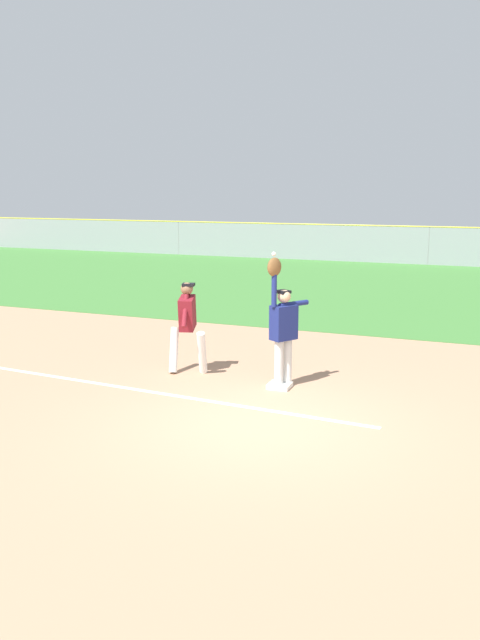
{
  "coord_description": "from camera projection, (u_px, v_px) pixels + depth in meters",
  "views": [
    {
      "loc": [
        3.13,
        -8.65,
        3.41
      ],
      "look_at": [
        -1.24,
        2.26,
        1.05
      ],
      "focal_mm": 36.92,
      "sensor_mm": 36.0,
      "label": 1
    }
  ],
  "objects": [
    {
      "name": "ground_plane",
      "position": [
        261.0,
        424.0,
        9.68
      ],
      "size": [
        71.22,
        71.22,
        0.0
      ],
      "primitive_type": "plane",
      "color": "tan"
    },
    {
      "name": "outfield_grass",
      "position": [
        402.0,
        289.0,
        22.61
      ],
      "size": [
        50.28,
        15.58,
        0.01
      ],
      "primitive_type": "cube",
      "color": "#3D7533",
      "rests_on": "ground_plane"
    },
    {
      "name": "chalk_foul_line",
      "position": [
        58.0,
        377.0,
        12.08
      ],
      "size": [
        11.98,
        0.96,
        0.01
      ],
      "primitive_type": "cube",
      "rotation": [
        0.0,
        0.0,
        -0.07
      ],
      "color": "white",
      "rests_on": "ground_plane"
    },
    {
      "name": "first_base",
      "position": [
        280.0,
        385.0,
        11.43
      ],
      "size": [
        0.39,
        0.39,
        0.08
      ],
      "primitive_type": "cube",
      "rotation": [
        0.0,
        0.0,
        0.03
      ],
      "color": "white",
      "rests_on": "ground_plane"
    },
    {
      "name": "fielder",
      "position": [
        283.0,
        324.0,
        11.26
      ],
      "size": [
        0.57,
        0.82,
        2.28
      ],
      "rotation": [
        0.0,
        0.0,
        2.59
      ],
      "color": "silver",
      "rests_on": "ground_plane"
    },
    {
      "name": "runner",
      "position": [
        187.0,
        321.0,
        12.14
      ],
      "size": [
        0.85,
        0.83,
        1.72
      ],
      "rotation": [
        0.0,
        0.0,
        0.29
      ],
      "color": "white",
      "rests_on": "ground_plane"
    },
    {
      "name": "baseball",
      "position": [
        274.0,
        254.0,
        10.95
      ],
      "size": [
        0.07,
        0.07,
        0.07
      ],
      "primitive_type": "sphere",
      "color": "white"
    },
    {
      "name": "outfield_fence",
      "position": [
        429.0,
        246.0,
        29.53
      ],
      "size": [
        50.36,
        0.08,
        1.74
      ],
      "color": "#93999E",
      "rests_on": "ground_plane"
    },
    {
      "name": "parked_car_black",
      "position": [
        282.0,
        239.0,
        35.99
      ],
      "size": [
        4.43,
        2.18,
        1.25
      ],
      "rotation": [
        0.0,
        0.0,
        -0.02
      ],
      "color": "black",
      "rests_on": "ground_plane"
    },
    {
      "name": "parked_car_red",
      "position": [
        376.0,
        242.0,
        34.06
      ],
      "size": [
        4.51,
        2.34,
        1.25
      ],
      "rotation": [
        0.0,
        0.0,
        0.06
      ],
      "color": "#B21E1E",
      "rests_on": "ground_plane"
    },
    {
      "name": "parked_car_blue",
      "position": [
        471.0,
        244.0,
        32.7
      ],
      "size": [
        4.59,
        2.5,
        1.25
      ],
      "rotation": [
        0.0,
        0.0,
        0.11
      ],
      "color": "#23389E",
      "rests_on": "ground_plane"
    }
  ]
}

